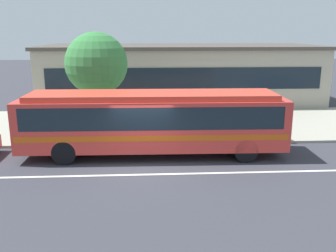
{
  "coord_description": "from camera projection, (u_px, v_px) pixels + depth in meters",
  "views": [
    {
      "loc": [
        0.2,
        -14.25,
        5.35
      ],
      "look_at": [
        1.12,
        1.63,
        1.3
      ],
      "focal_mm": 39.79,
      "sensor_mm": 36.0,
      "label": 1
    }
  ],
  "objects": [
    {
      "name": "ground_plane",
      "position": [
        143.0,
        167.0,
        15.1
      ],
      "size": [
        120.0,
        120.0,
        0.0
      ],
      "primitive_type": "plane",
      "color": "#35363F"
    },
    {
      "name": "station_building",
      "position": [
        180.0,
        73.0,
        29.01
      ],
      "size": [
        20.68,
        8.57,
        4.35
      ],
      "color": "#A49D8C",
      "rests_on": "ground_plane"
    },
    {
      "name": "transit_bus",
      "position": [
        153.0,
        119.0,
        16.23
      ],
      "size": [
        11.51,
        2.68,
        2.81
      ],
      "color": "red",
      "rests_on": "ground_plane"
    },
    {
      "name": "bus_stop_sign",
      "position": [
        264.0,
        109.0,
        18.19
      ],
      "size": [
        0.12,
        0.44,
        2.44
      ],
      "color": "gray",
      "rests_on": "sidewalk_slab"
    },
    {
      "name": "pedestrian_waiting_near_sign",
      "position": [
        158.0,
        118.0,
        18.68
      ],
      "size": [
        0.46,
        0.46,
        1.73
      ],
      "color": "#675B4A",
      "rests_on": "sidewalk_slab"
    },
    {
      "name": "sidewalk_slab",
      "position": [
        144.0,
        125.0,
        21.76
      ],
      "size": [
        60.0,
        8.0,
        0.12
      ],
      "primitive_type": "cube",
      "color": "#A09E8D",
      "rests_on": "ground_plane"
    },
    {
      "name": "street_tree_near_stop",
      "position": [
        96.0,
        64.0,
        20.0
      ],
      "size": [
        3.37,
        3.37,
        5.23
      ],
      "color": "brown",
      "rests_on": "sidewalk_slab"
    },
    {
      "name": "lane_stripe_center",
      "position": [
        143.0,
        175.0,
        14.32
      ],
      "size": [
        56.0,
        0.16,
        0.01
      ],
      "primitive_type": "cube",
      "color": "silver",
      "rests_on": "ground_plane"
    }
  ]
}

